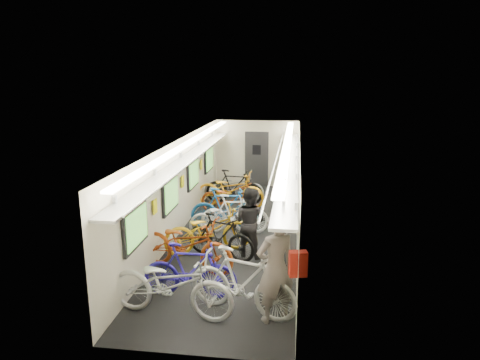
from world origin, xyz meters
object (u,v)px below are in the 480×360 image
(passenger_near, at_px, (276,268))
(passenger_mid, at_px, (249,222))
(backpack, at_px, (298,264))
(bicycle_0, at_px, (171,284))
(bicycle_1, at_px, (190,270))

(passenger_near, xyz_separation_m, passenger_mid, (-0.71, 2.56, -0.14))
(backpack, bearing_deg, passenger_mid, 96.84)
(bicycle_0, distance_m, passenger_mid, 2.85)
(passenger_near, bearing_deg, bicycle_0, -27.92)
(bicycle_1, relative_size, passenger_near, 0.93)
(bicycle_0, bearing_deg, bicycle_1, -6.00)
(passenger_mid, relative_size, backpack, 4.16)
(bicycle_0, xyz_separation_m, passenger_mid, (1.01, 2.66, 0.22))
(bicycle_1, bearing_deg, backpack, -120.78)
(passenger_near, distance_m, passenger_mid, 2.67)
(bicycle_1, distance_m, passenger_mid, 2.19)
(bicycle_0, xyz_separation_m, backpack, (2.07, -0.47, 0.71))
(passenger_near, bearing_deg, bicycle_1, -50.78)
(passenger_mid, bearing_deg, passenger_near, 126.71)
(bicycle_1, relative_size, passenger_mid, 1.10)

